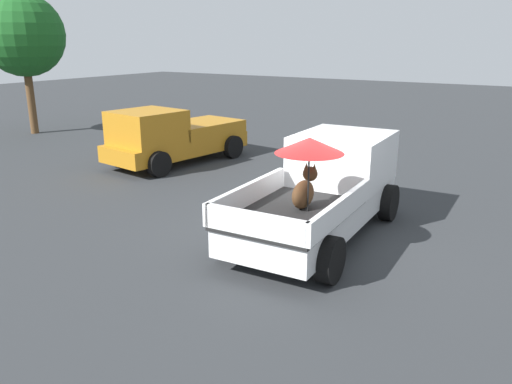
% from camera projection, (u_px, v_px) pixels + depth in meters
% --- Properties ---
extents(ground_plane, '(80.00, 80.00, 0.00)m').
position_uv_depth(ground_plane, '(316.00, 237.00, 10.34)').
color(ground_plane, '#2D3033').
extents(pickup_truck_main, '(5.13, 2.42, 2.23)m').
position_uv_depth(pickup_truck_main, '(326.00, 186.00, 10.43)').
color(pickup_truck_main, black).
rests_on(pickup_truck_main, ground).
extents(pickup_truck_red, '(5.00, 2.68, 1.80)m').
position_uv_depth(pickup_truck_red, '(173.00, 137.00, 16.22)').
color(pickup_truck_red, black).
rests_on(pickup_truck_red, ground).
extents(tree_by_lot, '(3.34, 3.34, 5.70)m').
position_uv_depth(tree_by_lot, '(23.00, 35.00, 20.59)').
color(tree_by_lot, brown).
rests_on(tree_by_lot, ground).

